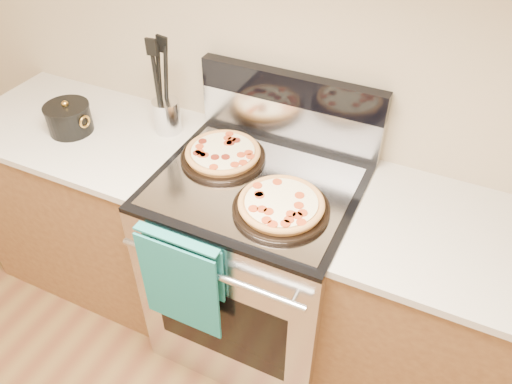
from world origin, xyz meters
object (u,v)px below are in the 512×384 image
at_px(pepperoni_pizza_back, 223,154).
at_px(pepperoni_pizza_front, 281,205).
at_px(utensil_crock, 167,116).
at_px(range_body, 257,266).
at_px(saucepan, 69,119).

height_order(pepperoni_pizza_back, pepperoni_pizza_front, same).
bearing_deg(utensil_crock, range_body, -18.69).
relative_size(range_body, saucepan, 4.88).
xyz_separation_m(range_body, pepperoni_pizza_front, (0.15, -0.11, 0.50)).
distance_m(pepperoni_pizza_back, utensil_crock, 0.34).
xyz_separation_m(range_body, saucepan, (-0.87, -0.01, 0.52)).
relative_size(pepperoni_pizza_back, utensil_crock, 2.30).
bearing_deg(pepperoni_pizza_back, utensil_crock, 162.79).
bearing_deg(saucepan, range_body, 0.77).
bearing_deg(saucepan, pepperoni_pizza_front, -5.53).
relative_size(range_body, utensil_crock, 6.29).
xyz_separation_m(range_body, pepperoni_pizza_back, (-0.18, 0.07, 0.50)).
bearing_deg(saucepan, utensil_crock, 25.75).
xyz_separation_m(pepperoni_pizza_back, utensil_crock, (-0.32, 0.10, 0.03)).
distance_m(range_body, saucepan, 1.02).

